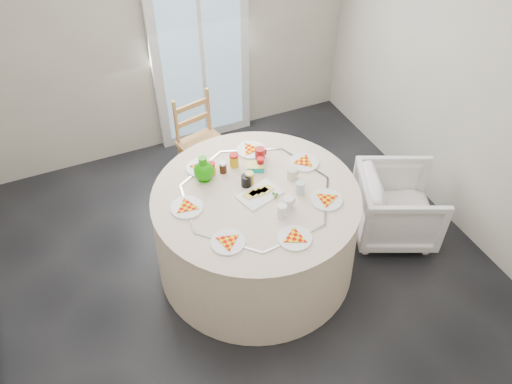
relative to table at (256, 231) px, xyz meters
name	(u,v)px	position (x,y,z in m)	size (l,w,h in m)	color
floor	(242,274)	(-0.16, -0.07, -0.38)	(4.00, 4.00, 0.00)	black
wall_back	(155,28)	(-0.16, 1.93, 0.93)	(4.00, 0.02, 2.60)	#BCB5A3
wall_right	(477,85)	(1.84, -0.07, 0.93)	(0.02, 4.00, 2.60)	#BCB5A3
glass_door	(200,47)	(0.24, 1.88, 0.68)	(1.00, 0.08, 2.10)	silver
table	(256,231)	(0.00, 0.00, 0.00)	(1.62, 1.62, 0.82)	beige
wooden_chair	(204,143)	(-0.03, 1.15, 0.09)	(0.41, 0.39, 0.92)	#C07B43
armchair	(399,199)	(1.25, -0.17, 0.02)	(0.67, 0.62, 0.69)	white
place_settings	(256,195)	(0.00, 0.00, 0.40)	(1.28, 1.28, 0.02)	white
jar_cluster	(235,168)	(-0.04, 0.30, 0.45)	(0.43, 0.21, 0.13)	#AD4D17
butter_tub	(256,169)	(0.11, 0.26, 0.41)	(0.14, 0.10, 0.05)	#0BA7A5
green_pitcher	(204,170)	(-0.29, 0.31, 0.49)	(0.16, 0.16, 0.20)	#199903
cheese_platter	(260,196)	(0.02, -0.03, 0.40)	(0.31, 0.20, 0.04)	silver
mugs_glasses	(275,186)	(0.15, 0.00, 0.44)	(0.60, 0.60, 0.11)	gray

